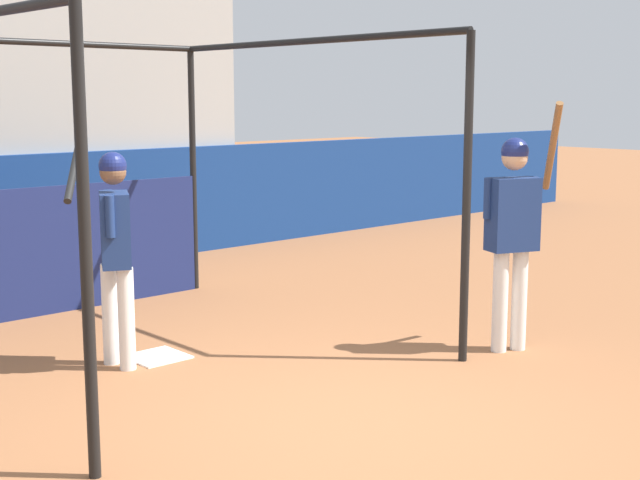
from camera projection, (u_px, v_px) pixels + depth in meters
name	position (u px, v px, depth m)	size (l,w,h in m)	color
ground_plane	(359.00, 424.00, 5.91)	(60.00, 60.00, 0.00)	#935B38
batting_cage	(88.00, 200.00, 8.27)	(3.42, 3.88, 2.69)	black
home_plate	(157.00, 357.00, 7.41)	(0.44, 0.44, 0.02)	white
player_batter	(114.00, 239.00, 7.02)	(0.58, 0.90, 1.87)	white
player_waiting	(513.00, 223.00, 7.47)	(0.79, 0.54, 2.12)	white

